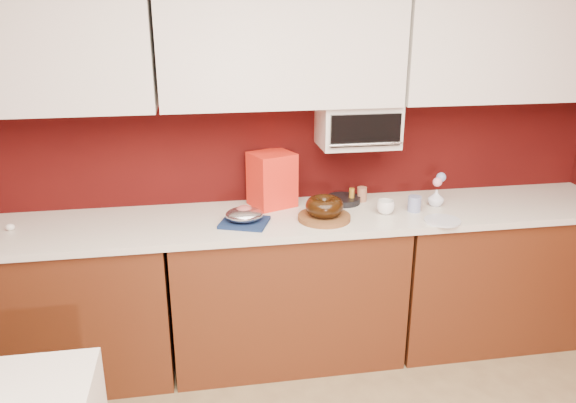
# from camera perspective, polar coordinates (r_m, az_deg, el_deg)

# --- Properties ---
(wall_back) EXTENTS (4.00, 0.02, 2.50)m
(wall_back) POSITION_cam_1_polar(r_m,az_deg,el_deg) (3.38, -1.08, 5.96)
(wall_back) COLOR #3D0908
(wall_back) RESTS_ON floor
(base_cabinet_left) EXTENTS (1.31, 0.58, 0.86)m
(base_cabinet_left) POSITION_cam_1_polar(r_m,az_deg,el_deg) (3.45, -22.99, -9.98)
(base_cabinet_left) COLOR #542610
(base_cabinet_left) RESTS_ON floor
(base_cabinet_center) EXTENTS (1.31, 0.58, 0.86)m
(base_cabinet_center) POSITION_cam_1_polar(r_m,az_deg,el_deg) (3.38, -0.20, -8.93)
(base_cabinet_center) COLOR #542610
(base_cabinet_center) RESTS_ON floor
(base_cabinet_right) EXTENTS (1.31, 0.58, 0.86)m
(base_cabinet_right) POSITION_cam_1_polar(r_m,az_deg,el_deg) (3.81, 20.17, -6.81)
(base_cabinet_right) COLOR #542610
(base_cabinet_right) RESTS_ON floor
(countertop) EXTENTS (4.00, 0.62, 0.04)m
(countertop) POSITION_cam_1_polar(r_m,az_deg,el_deg) (3.19, -0.21, -1.79)
(countertop) COLOR silver
(countertop) RESTS_ON base_cabinet_center
(upper_cabinet_left) EXTENTS (1.31, 0.33, 0.70)m
(upper_cabinet_left) POSITION_cam_1_polar(r_m,az_deg,el_deg) (3.20, -25.79, 14.28)
(upper_cabinet_left) COLOR white
(upper_cabinet_left) RESTS_ON wall_back
(upper_cabinet_center) EXTENTS (1.31, 0.33, 0.70)m
(upper_cabinet_center) POSITION_cam_1_polar(r_m,az_deg,el_deg) (3.13, -0.69, 16.03)
(upper_cabinet_center) COLOR white
(upper_cabinet_center) RESTS_ON wall_back
(upper_cabinet_right) EXTENTS (1.31, 0.33, 0.70)m
(upper_cabinet_right) POSITION_cam_1_polar(r_m,az_deg,el_deg) (3.59, 21.68, 15.14)
(upper_cabinet_right) COLOR white
(upper_cabinet_right) RESTS_ON wall_back
(toaster_oven) EXTENTS (0.45, 0.30, 0.25)m
(toaster_oven) POSITION_cam_1_polar(r_m,az_deg,el_deg) (3.31, 7.09, 7.75)
(toaster_oven) COLOR white
(toaster_oven) RESTS_ON upper_cabinet_center
(toaster_oven_door) EXTENTS (0.40, 0.02, 0.18)m
(toaster_oven_door) POSITION_cam_1_polar(r_m,az_deg,el_deg) (3.16, 7.91, 7.17)
(toaster_oven_door) COLOR black
(toaster_oven_door) RESTS_ON toaster_oven
(toaster_oven_handle) EXTENTS (0.42, 0.02, 0.02)m
(toaster_oven_handle) POSITION_cam_1_polar(r_m,az_deg,el_deg) (3.16, 7.93, 5.79)
(toaster_oven_handle) COLOR silver
(toaster_oven_handle) RESTS_ON toaster_oven
(cake_base) EXTENTS (0.37, 0.37, 0.03)m
(cake_base) POSITION_cam_1_polar(r_m,az_deg,el_deg) (3.13, 3.70, -1.62)
(cake_base) COLOR brown
(cake_base) RESTS_ON countertop
(bundt_cake) EXTENTS (0.22, 0.22, 0.09)m
(bundt_cake) POSITION_cam_1_polar(r_m,az_deg,el_deg) (3.10, 3.72, -0.48)
(bundt_cake) COLOR black
(bundt_cake) RESTS_ON cake_base
(navy_towel) EXTENTS (0.31, 0.28, 0.02)m
(navy_towel) POSITION_cam_1_polar(r_m,az_deg,el_deg) (3.07, -4.44, -2.13)
(navy_towel) COLOR #14254C
(navy_towel) RESTS_ON countertop
(foil_ham_nest) EXTENTS (0.23, 0.20, 0.08)m
(foil_ham_nest) POSITION_cam_1_polar(r_m,az_deg,el_deg) (3.05, -4.47, -1.33)
(foil_ham_nest) COLOR silver
(foil_ham_nest) RESTS_ON navy_towel
(roasted_ham) EXTENTS (0.10, 0.09, 0.06)m
(roasted_ham) POSITION_cam_1_polar(r_m,az_deg,el_deg) (3.04, -4.48, -0.89)
(roasted_ham) COLOR #A7504C
(roasted_ham) RESTS_ON foil_ham_nest
(pandoro_box) EXTENTS (0.30, 0.29, 0.32)m
(pandoro_box) POSITION_cam_1_polar(r_m,az_deg,el_deg) (3.31, -1.64, 2.26)
(pandoro_box) COLOR red
(pandoro_box) RESTS_ON countertop
(dark_pan) EXTENTS (0.21, 0.21, 0.04)m
(dark_pan) POSITION_cam_1_polar(r_m,az_deg,el_deg) (3.41, 5.62, 0.17)
(dark_pan) COLOR black
(dark_pan) RESTS_ON countertop
(coffee_mug) EXTENTS (0.12, 0.12, 0.10)m
(coffee_mug) POSITION_cam_1_polar(r_m,az_deg,el_deg) (3.25, 9.89, -0.43)
(coffee_mug) COLOR white
(coffee_mug) RESTS_ON countertop
(blue_jar) EXTENTS (0.10, 0.10, 0.09)m
(blue_jar) POSITION_cam_1_polar(r_m,az_deg,el_deg) (3.32, 12.72, -0.23)
(blue_jar) COLOR navy
(blue_jar) RESTS_ON countertop
(flower_vase) EXTENTS (0.09, 0.09, 0.11)m
(flower_vase) POSITION_cam_1_polar(r_m,az_deg,el_deg) (3.44, 14.81, 0.47)
(flower_vase) COLOR silver
(flower_vase) RESTS_ON countertop
(flower_pink) EXTENTS (0.05, 0.05, 0.05)m
(flower_pink) POSITION_cam_1_polar(r_m,az_deg,el_deg) (3.41, 14.94, 1.93)
(flower_pink) COLOR pink
(flower_pink) RESTS_ON flower_vase
(flower_blue) EXTENTS (0.06, 0.06, 0.06)m
(flower_blue) POSITION_cam_1_polar(r_m,az_deg,el_deg) (3.43, 15.30, 2.39)
(flower_blue) COLOR #7B92C5
(flower_blue) RESTS_ON flower_vase
(china_plate) EXTENTS (0.25, 0.25, 0.01)m
(china_plate) POSITION_cam_1_polar(r_m,az_deg,el_deg) (3.21, 15.43, -1.89)
(china_plate) COLOR silver
(china_plate) RESTS_ON countertop
(amber_bottle) EXTENTS (0.03, 0.03, 0.09)m
(amber_bottle) POSITION_cam_1_polar(r_m,az_deg,el_deg) (3.39, 6.47, 0.57)
(amber_bottle) COLOR #96691B
(amber_bottle) RESTS_ON countertop
(paper_cup) EXTENTS (0.07, 0.07, 0.09)m
(paper_cup) POSITION_cam_1_polar(r_m,az_deg,el_deg) (3.44, 7.51, 0.74)
(paper_cup) COLOR #996045
(paper_cup) RESTS_ON countertop
(egg_right) EXTENTS (0.05, 0.04, 0.04)m
(egg_right) POSITION_cam_1_polar(r_m,az_deg,el_deg) (3.32, -26.39, -2.35)
(egg_right) COLOR white
(egg_right) RESTS_ON countertop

